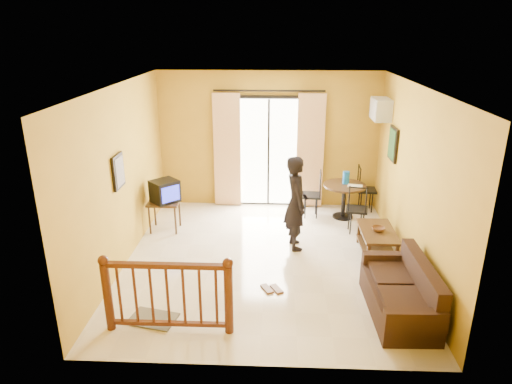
{
  "coord_description": "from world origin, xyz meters",
  "views": [
    {
      "loc": [
        0.15,
        -6.66,
        3.61
      ],
      "look_at": [
        -0.16,
        0.2,
        1.11
      ],
      "focal_mm": 32.0,
      "sensor_mm": 36.0,
      "label": 1
    }
  ],
  "objects_px": {
    "television": "(165,191)",
    "coffee_table": "(377,238)",
    "standing_person": "(296,203)",
    "dining_table": "(344,192)",
    "sofa": "(403,295)"
  },
  "relations": [
    {
      "from": "television",
      "to": "coffee_table",
      "type": "xyz_separation_m",
      "value": [
        3.72,
        -0.82,
        -0.48
      ]
    },
    {
      "from": "dining_table",
      "to": "coffee_table",
      "type": "height_order",
      "value": "dining_table"
    },
    {
      "from": "dining_table",
      "to": "sofa",
      "type": "height_order",
      "value": "sofa"
    },
    {
      "from": "television",
      "to": "standing_person",
      "type": "bearing_deg",
      "value": -58.16
    },
    {
      "from": "dining_table",
      "to": "standing_person",
      "type": "bearing_deg",
      "value": -126.81
    },
    {
      "from": "coffee_table",
      "to": "sofa",
      "type": "height_order",
      "value": "sofa"
    },
    {
      "from": "coffee_table",
      "to": "sofa",
      "type": "distance_m",
      "value": 1.67
    },
    {
      "from": "sofa",
      "to": "coffee_table",
      "type": "bearing_deg",
      "value": 88.57
    },
    {
      "from": "television",
      "to": "coffee_table",
      "type": "distance_m",
      "value": 3.84
    },
    {
      "from": "coffee_table",
      "to": "sofa",
      "type": "xyz_separation_m",
      "value": [
        -0.0,
        -1.67,
        -0.01
      ]
    },
    {
      "from": "television",
      "to": "dining_table",
      "type": "relative_size",
      "value": 0.73
    },
    {
      "from": "standing_person",
      "to": "dining_table",
      "type": "bearing_deg",
      "value": -48.38
    },
    {
      "from": "television",
      "to": "coffee_table",
      "type": "relative_size",
      "value": 0.6
    },
    {
      "from": "television",
      "to": "standing_person",
      "type": "distance_m",
      "value": 2.44
    },
    {
      "from": "sofa",
      "to": "standing_person",
      "type": "distance_m",
      "value": 2.39
    }
  ]
}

